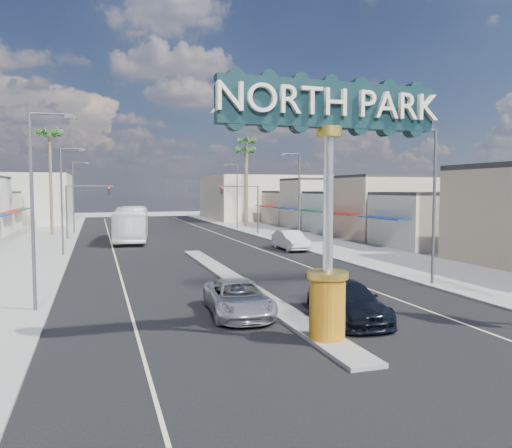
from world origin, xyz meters
TOP-DOWN VIEW (x-y plane):
  - ground at (0.00, 30.00)m, footprint 160.00×160.00m
  - road at (0.00, 30.00)m, footprint 20.00×120.00m
  - median_island at (0.00, 14.00)m, footprint 1.30×30.00m
  - sidewalk_left at (-14.00, 30.00)m, footprint 8.00×120.00m
  - sidewalk_right at (14.00, 30.00)m, footprint 8.00×120.00m
  - storefront_row_right at (24.00, 43.00)m, footprint 12.00×42.00m
  - backdrop_far_left at (-22.00, 75.00)m, footprint 20.00×20.00m
  - backdrop_far_right at (22.00, 75.00)m, footprint 20.00×20.00m
  - gateway_sign at (0.00, 1.98)m, footprint 8.20×1.50m
  - traffic_signal_left at (-9.18, 43.99)m, footprint 5.09×0.45m
  - traffic_signal_right at (9.18, 43.99)m, footprint 5.09×0.45m
  - streetlight_l_near at (-10.43, 10.00)m, footprint 2.03×0.22m
  - streetlight_l_mid at (-10.43, 30.00)m, footprint 2.03×0.22m
  - streetlight_l_far at (-10.43, 52.00)m, footprint 2.03×0.22m
  - streetlight_r_near at (10.43, 10.00)m, footprint 2.03×0.22m
  - streetlight_r_mid at (10.43, 30.00)m, footprint 2.03×0.22m
  - streetlight_r_far at (10.43, 52.00)m, footprint 2.03×0.22m
  - palm_left_far at (-13.00, 50.00)m, footprint 2.60×2.60m
  - palm_right_mid at (13.00, 56.00)m, footprint 2.60×2.60m
  - palm_right_far at (15.00, 62.00)m, footprint 2.60×2.60m
  - suv_left at (-2.00, 6.79)m, footprint 2.96×5.68m
  - suv_right at (2.23, 4.63)m, footprint 2.66×5.67m
  - car_parked_right at (9.00, 28.15)m, footprint 1.89×5.37m
  - city_bus at (-4.31, 40.75)m, footprint 4.58×13.57m

SIDE VIEW (x-z plane):
  - ground at x=0.00m, z-range 0.00..0.00m
  - road at x=0.00m, z-range 0.00..0.01m
  - sidewalk_left at x=-14.00m, z-range 0.00..0.12m
  - sidewalk_right at x=14.00m, z-range 0.00..0.12m
  - median_island at x=0.00m, z-range 0.00..0.16m
  - suv_left at x=-2.00m, z-range 0.00..1.53m
  - suv_right at x=2.23m, z-range 0.00..1.60m
  - car_parked_right at x=9.00m, z-range 0.00..1.77m
  - city_bus at x=-4.31m, z-range 0.00..3.71m
  - storefront_row_right at x=24.00m, z-range 0.00..6.00m
  - backdrop_far_left at x=-22.00m, z-range 0.00..8.00m
  - backdrop_far_right at x=22.00m, z-range 0.00..8.00m
  - traffic_signal_left at x=-9.18m, z-range 1.27..7.27m
  - traffic_signal_right at x=9.18m, z-range 1.27..7.27m
  - streetlight_l_near at x=-10.43m, z-range 0.57..9.57m
  - streetlight_l_mid at x=-10.43m, z-range 0.57..9.57m
  - streetlight_l_far at x=-10.43m, z-range 0.57..9.57m
  - streetlight_r_near at x=10.43m, z-range 0.57..9.57m
  - streetlight_r_mid at x=10.43m, z-range 0.57..9.57m
  - streetlight_r_far at x=10.43m, z-range 0.57..9.57m
  - gateway_sign at x=0.00m, z-range 1.35..10.50m
  - palm_right_mid at x=13.00m, z-range 4.55..16.65m
  - palm_left_far at x=-13.00m, z-range 4.95..18.05m
  - palm_right_far at x=15.00m, z-range 5.34..19.44m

